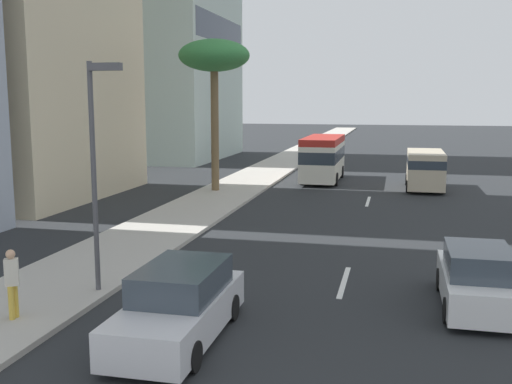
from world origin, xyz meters
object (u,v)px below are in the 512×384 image
at_px(minibus_second, 323,157).
at_px(street_lamp, 97,150).
at_px(car_fourth, 179,305).
at_px(palm_tree, 214,59).
at_px(pedestrian_mid_block, 12,281).
at_px(van_lead, 425,168).
at_px(car_third, 477,280).

height_order(minibus_second, street_lamp, street_lamp).
xyz_separation_m(car_fourth, street_lamp, (2.44, 3.20, 3.26)).
bearing_deg(street_lamp, car_fourth, -127.39).
distance_m(car_fourth, palm_tree, 22.94).
xyz_separation_m(pedestrian_mid_block, palm_tree, (21.22, 1.38, 6.60)).
relative_size(car_fourth, pedestrian_mid_block, 2.79).
relative_size(minibus_second, pedestrian_mid_block, 4.10).
height_order(van_lead, car_fourth, van_lead).
bearing_deg(minibus_second, palm_tree, -40.50).
relative_size(pedestrian_mid_block, street_lamp, 0.27).
height_order(van_lead, palm_tree, palm_tree).
xyz_separation_m(car_third, car_fourth, (-3.64, 6.81, 0.01)).
height_order(car_fourth, palm_tree, palm_tree).
relative_size(van_lead, car_fourth, 1.11).
relative_size(car_third, car_fourth, 0.89).
height_order(van_lead, car_third, van_lead).
bearing_deg(pedestrian_mid_block, car_third, 169.12).
height_order(car_third, street_lamp, street_lamp).
bearing_deg(street_lamp, van_lead, -22.73).
height_order(minibus_second, palm_tree, palm_tree).
xyz_separation_m(car_third, street_lamp, (-1.20, 10.01, 3.27)).
height_order(car_fourth, street_lamp, street_lamp).
distance_m(minibus_second, palm_tree, 10.44).
xyz_separation_m(van_lead, minibus_second, (2.28, 6.48, 0.30)).
bearing_deg(palm_tree, street_lamp, -172.65).
height_order(minibus_second, pedestrian_mid_block, minibus_second).
bearing_deg(car_fourth, palm_tree, -165.14).
bearing_deg(minibus_second, pedestrian_mid_block, -8.50).
bearing_deg(car_third, car_fourth, 118.16).
xyz_separation_m(pedestrian_mid_block, street_lamp, (2.52, -1.03, 2.96)).
bearing_deg(car_fourth, minibus_second, -179.81).
bearing_deg(palm_tree, car_third, -144.64).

